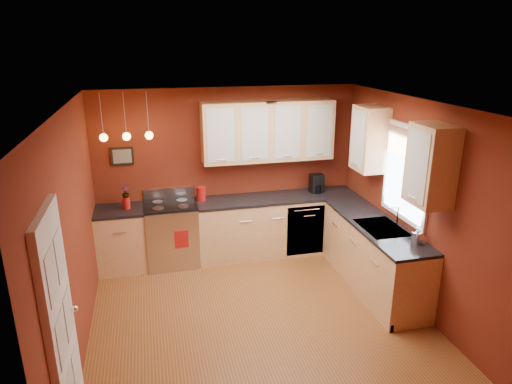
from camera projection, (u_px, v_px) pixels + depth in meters
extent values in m
plane|color=#95552B|center=(260.00, 320.00, 5.56)|extent=(4.20, 4.20, 0.00)
cube|color=silver|center=(261.00, 106.00, 4.74)|extent=(4.00, 4.20, 0.02)
cube|color=maroon|center=(228.00, 172.00, 7.09)|extent=(4.00, 0.02, 2.60)
cube|color=maroon|center=(333.00, 331.00, 3.22)|extent=(4.00, 0.02, 2.60)
cube|color=maroon|center=(73.00, 239.00, 4.71)|extent=(0.02, 4.20, 2.60)
cube|color=maroon|center=(418.00, 207.00, 5.60)|extent=(0.02, 4.20, 2.60)
cube|color=#E8BA7C|center=(122.00, 240.00, 6.72)|extent=(0.70, 0.60, 0.90)
cube|color=#E8BA7C|center=(277.00, 226.00, 7.24)|extent=(2.54, 0.60, 0.90)
cube|color=#E8BA7C|center=(373.00, 256.00, 6.21)|extent=(0.60, 2.10, 0.90)
cube|color=black|center=(119.00, 210.00, 6.57)|extent=(0.70, 0.62, 0.04)
cube|color=black|center=(278.00, 198.00, 7.09)|extent=(2.54, 0.62, 0.04)
cube|color=black|center=(376.00, 224.00, 6.07)|extent=(0.62, 2.10, 0.04)
cube|color=silver|center=(172.00, 235.00, 6.87)|extent=(0.76, 0.64, 0.92)
cube|color=black|center=(173.00, 242.00, 6.59)|extent=(0.55, 0.02, 0.32)
cylinder|color=silver|center=(173.00, 227.00, 6.51)|extent=(0.60, 0.02, 0.02)
cube|color=black|center=(170.00, 205.00, 6.72)|extent=(0.76, 0.60, 0.03)
cylinder|color=gray|center=(158.00, 208.00, 6.55)|extent=(0.16, 0.16, 0.01)
cylinder|color=gray|center=(183.00, 206.00, 6.63)|extent=(0.16, 0.16, 0.01)
cylinder|color=gray|center=(158.00, 202.00, 6.81)|extent=(0.16, 0.16, 0.01)
cylinder|color=gray|center=(182.00, 200.00, 6.89)|extent=(0.16, 0.16, 0.01)
cube|color=silver|center=(169.00, 193.00, 6.97)|extent=(0.76, 0.04, 0.16)
cube|color=silver|center=(305.00, 230.00, 7.06)|extent=(0.60, 0.02, 0.80)
cube|color=gray|center=(381.00, 229.00, 5.93)|extent=(0.50, 0.70, 0.05)
cube|color=black|center=(375.00, 225.00, 6.09)|extent=(0.42, 0.30, 0.02)
cube|color=black|center=(388.00, 235.00, 5.77)|extent=(0.42, 0.30, 0.02)
cylinder|color=white|center=(398.00, 216.00, 5.93)|extent=(0.02, 0.02, 0.28)
cylinder|color=white|center=(394.00, 207.00, 5.87)|extent=(0.16, 0.02, 0.02)
cube|color=white|center=(407.00, 173.00, 5.76)|extent=(0.04, 1.02, 1.22)
cube|color=white|center=(406.00, 174.00, 5.75)|extent=(0.01, 0.90, 1.10)
cube|color=#99684C|center=(408.00, 145.00, 5.63)|extent=(0.02, 0.96, 0.36)
cube|color=white|center=(61.00, 329.00, 3.70)|extent=(0.06, 0.82, 2.05)
cube|color=silver|center=(51.00, 276.00, 3.36)|extent=(0.00, 0.28, 0.40)
cube|color=silver|center=(59.00, 255.00, 3.69)|extent=(0.00, 0.28, 0.40)
cube|color=silver|center=(62.00, 339.00, 3.53)|extent=(0.00, 0.28, 0.40)
cube|color=silver|center=(68.00, 314.00, 3.86)|extent=(0.00, 0.28, 0.40)
cube|color=silver|center=(76.00, 367.00, 4.04)|extent=(0.00, 0.28, 0.40)
sphere|color=white|center=(75.00, 309.00, 4.02)|extent=(0.06, 0.06, 0.06)
cube|color=#E8BA7C|center=(268.00, 131.00, 6.85)|extent=(2.00, 0.35, 0.90)
cube|color=#E8BA7C|center=(397.00, 151.00, 5.65)|extent=(0.35, 1.95, 0.90)
cube|color=black|center=(122.00, 156.00, 6.62)|extent=(0.32, 0.03, 0.26)
cylinder|color=gray|center=(101.00, 115.00, 6.06)|extent=(0.01, 0.01, 0.60)
sphere|color=#FFA53F|center=(104.00, 138.00, 6.16)|extent=(0.11, 0.11, 0.11)
cylinder|color=gray|center=(125.00, 114.00, 6.13)|extent=(0.01, 0.01, 0.60)
sphere|color=#FFA53F|center=(127.00, 136.00, 6.22)|extent=(0.11, 0.11, 0.11)
cylinder|color=gray|center=(147.00, 114.00, 6.19)|extent=(0.01, 0.01, 0.60)
sphere|color=#FFA53F|center=(149.00, 135.00, 6.29)|extent=(0.11, 0.11, 0.11)
cylinder|color=#AE1512|center=(201.00, 194.00, 6.87)|extent=(0.14, 0.14, 0.20)
cylinder|color=#AE1512|center=(201.00, 187.00, 6.84)|extent=(0.15, 0.15, 0.02)
cylinder|color=#AE1512|center=(126.00, 203.00, 6.56)|extent=(0.11, 0.11, 0.17)
imported|color=#AE1512|center=(125.00, 193.00, 6.51)|extent=(0.11, 0.11, 0.19)
cube|color=black|center=(317.00, 183.00, 7.26)|extent=(0.22, 0.18, 0.29)
cylinder|color=black|center=(318.00, 189.00, 7.23)|extent=(0.12, 0.12, 0.13)
imported|color=white|center=(417.00, 236.00, 5.42)|extent=(0.11, 0.12, 0.21)
cube|color=#AE1512|center=(181.00, 239.00, 6.58)|extent=(0.20, 0.01, 0.27)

